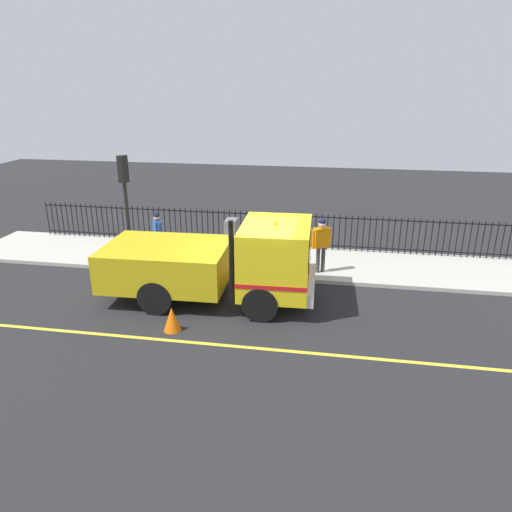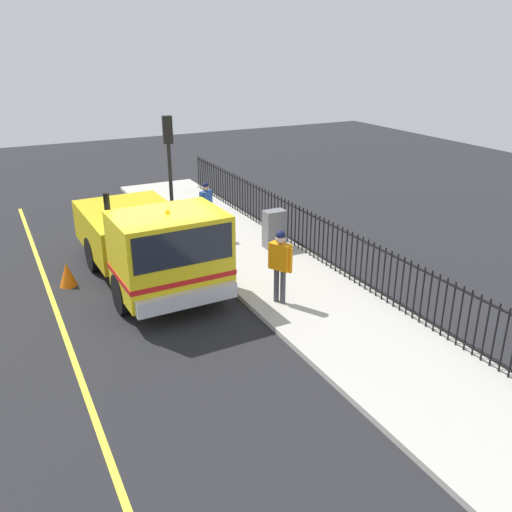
{
  "view_description": "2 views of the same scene",
  "coord_description": "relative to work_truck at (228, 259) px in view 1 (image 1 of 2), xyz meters",
  "views": [
    {
      "loc": [
        -12.15,
        -2.26,
        5.97
      ],
      "look_at": [
        1.22,
        0.02,
        0.99
      ],
      "focal_mm": 33.19,
      "sensor_mm": 36.0,
      "label": 1
    },
    {
      "loc": [
        -3.4,
        -12.05,
        5.99
      ],
      "look_at": [
        2.14,
        -1.21,
        1.12
      ],
      "focal_mm": 37.89,
      "sensor_mm": 36.0,
      "label": 2
    }
  ],
  "objects": [
    {
      "name": "ground_plane",
      "position": [
        -0.09,
        -0.64,
        -1.26
      ],
      "size": [
        47.55,
        47.55,
        0.0
      ],
      "primitive_type": "plane",
      "color": "#232326",
      "rests_on": "ground"
    },
    {
      "name": "traffic_cone",
      "position": [
        -2.02,
        1.02,
        -0.94
      ],
      "size": [
        0.45,
        0.45,
        0.64
      ],
      "primitive_type": "cone",
      "color": "orange",
      "rests_on": "ground"
    },
    {
      "name": "utility_cabinet",
      "position": [
        4.01,
        0.79,
        -0.56
      ],
      "size": [
        0.64,
        0.41,
        1.15
      ],
      "primitive_type": "cube",
      "color": "slate",
      "rests_on": "sidewalk_slab"
    },
    {
      "name": "pedestrian_distant",
      "position": [
        2.78,
        3.17,
        -0.14
      ],
      "size": [
        0.51,
        0.43,
        1.63
      ],
      "rotation": [
        0.0,
        0.0,
        3.75
      ],
      "color": "#264C99",
      "rests_on": "sidewalk_slab"
    },
    {
      "name": "worker_standing",
      "position": [
        2.32,
        -2.55,
        -0.02
      ],
      "size": [
        0.44,
        0.6,
        1.82
      ],
      "rotation": [
        0.0,
        0.0,
        2.06
      ],
      "color": "orange",
      "rests_on": "sidewalk_slab"
    },
    {
      "name": "traffic_light_near",
      "position": [
        1.81,
        3.77,
        1.5
      ],
      "size": [
        0.33,
        0.26,
        3.7
      ],
      "rotation": [
        0.0,
        0.0,
        2.95
      ],
      "color": "black",
      "rests_on": "sidewalk_slab"
    },
    {
      "name": "work_truck",
      "position": [
        0.0,
        0.0,
        0.0
      ],
      "size": [
        2.67,
        6.1,
        2.72
      ],
      "rotation": [
        0.0,
        0.0,
        3.17
      ],
      "color": "yellow",
      "rests_on": "ground"
    },
    {
      "name": "iron_fence",
      "position": [
        4.6,
        -0.64,
        -0.46
      ],
      "size": [
        0.04,
        18.41,
        1.34
      ],
      "color": "black",
      "rests_on": "sidewalk_slab"
    },
    {
      "name": "lane_marking",
      "position": [
        -2.53,
        -0.64,
        -1.26
      ],
      "size": [
        0.12,
        19.45,
        0.01
      ],
      "primitive_type": "cube",
      "color": "yellow",
      "rests_on": "ground"
    },
    {
      "name": "sidewalk_slab",
      "position": [
        3.19,
        -0.64,
        -1.2
      ],
      "size": [
        3.16,
        21.61,
        0.13
      ],
      "primitive_type": "cube",
      "color": "#B7B2A8",
      "rests_on": "ground"
    }
  ]
}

